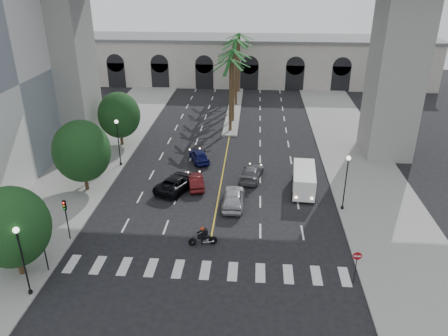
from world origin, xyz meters
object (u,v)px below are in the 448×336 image
at_px(lamp_post_left_near, 22,256).
at_px(lamp_post_right, 346,178).
at_px(do_not_enter_sign, 357,261).
at_px(traffic_signal_near, 43,243).
at_px(pedestrian_b, 44,222).
at_px(car_e, 199,156).
at_px(car_b, 196,181).
at_px(traffic_signal_far, 66,213).
at_px(motorcycle_rider, 204,237).
at_px(car_c, 177,183).
at_px(car_d, 252,173).
at_px(car_a, 233,197).
at_px(lamp_post_left_far, 118,139).
at_px(pedestrian_a, 18,224).
at_px(cargo_van, 304,180).

distance_m(lamp_post_left_near, lamp_post_right, 26.25).
bearing_deg(do_not_enter_sign, traffic_signal_near, -177.02).
bearing_deg(traffic_signal_near, pedestrian_b, 116.99).
distance_m(lamp_post_right, car_e, 17.53).
distance_m(car_b, do_not_enter_sign, 18.80).
xyz_separation_m(traffic_signal_far, car_e, (8.41, 16.34, -1.81)).
xyz_separation_m(motorcycle_rider, car_e, (-2.40, 16.17, -0.05)).
relative_size(lamp_post_right, car_c, 0.99).
distance_m(motorcycle_rider, car_b, 10.05).
distance_m(traffic_signal_far, car_d, 19.07).
height_order(motorcycle_rider, car_b, motorcycle_rider).
xyz_separation_m(lamp_post_left_near, do_not_enter_sign, (21.90, 2.94, -1.38)).
relative_size(traffic_signal_far, car_a, 0.75).
height_order(car_e, do_not_enter_sign, do_not_enter_sign).
bearing_deg(car_b, traffic_signal_far, 35.85).
xyz_separation_m(lamp_post_left_far, car_c, (7.20, -5.12, -2.47)).
bearing_deg(traffic_signal_near, lamp_post_left_near, -92.29).
relative_size(lamp_post_right, car_d, 1.11).
bearing_deg(lamp_post_right, pedestrian_b, -168.05).
height_order(lamp_post_left_near, pedestrian_a, lamp_post_left_near).
relative_size(traffic_signal_far, pedestrian_b, 2.39).
relative_size(lamp_post_right, cargo_van, 0.95).
xyz_separation_m(car_b, cargo_van, (10.62, -0.16, 0.65)).
bearing_deg(pedestrian_b, car_d, 65.31).
bearing_deg(car_b, do_not_enter_sign, 120.91).
distance_m(lamp_post_right, car_b, 14.51).
distance_m(traffic_signal_near, car_a, 16.74).
relative_size(lamp_post_left_near, car_d, 1.11).
relative_size(motorcycle_rider, car_d, 0.47).
bearing_deg(car_d, lamp_post_left_far, 1.20).
xyz_separation_m(traffic_signal_near, motorcycle_rider, (10.82, 4.17, -1.76)).
bearing_deg(lamp_post_right, car_b, 165.70).
bearing_deg(pedestrian_b, motorcycle_rider, 27.78).
height_order(car_c, cargo_van, cargo_van).
distance_m(car_d, pedestrian_b, 20.39).
bearing_deg(car_a, lamp_post_left_near, 46.31).
distance_m(traffic_signal_far, pedestrian_b, 3.27).
bearing_deg(car_c, car_b, -136.62).
distance_m(car_c, car_e, 7.09).
bearing_deg(car_b, car_d, -169.81).
relative_size(car_d, cargo_van, 0.85).
bearing_deg(lamp_post_right, traffic_signal_near, -155.18).
bearing_deg(motorcycle_rider, traffic_signal_far, 168.82).
bearing_deg(pedestrian_b, do_not_enter_sign, 21.00).
distance_m(lamp_post_right, traffic_signal_near, 25.02).
relative_size(lamp_post_left_near, lamp_post_right, 1.00).
xyz_separation_m(car_e, pedestrian_b, (-11.03, -15.21, 0.21)).
bearing_deg(motorcycle_rider, lamp_post_right, 15.94).
distance_m(car_a, do_not_enter_sign, 13.65).
distance_m(traffic_signal_near, pedestrian_a, 6.40).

